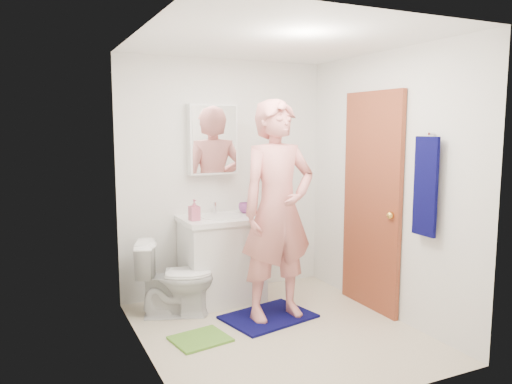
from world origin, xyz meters
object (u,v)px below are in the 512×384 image
medicine_cabinet (212,139)px  vanity_cabinet (222,261)px  toothbrush_cup (245,208)px  soap_dispenser (194,210)px  man (278,210)px  towel (426,187)px  toilet (175,278)px

medicine_cabinet → vanity_cabinet: bearing=-90.0°
vanity_cabinet → toothbrush_cup: size_ratio=6.07×
soap_dispenser → man: man is taller
towel → toothbrush_cup: (-0.88, 1.58, -0.35)m
medicine_cabinet → soap_dispenser: (-0.30, -0.30, -0.65)m
medicine_cabinet → toilet: size_ratio=1.00×
vanity_cabinet → soap_dispenser: soap_dispenser is taller
soap_dispenser → towel: bearing=-43.6°
toilet → toothbrush_cup: size_ratio=5.32×
medicine_cabinet → toothbrush_cup: (0.30, -0.13, -0.70)m
soap_dispenser → toilet: bearing=-154.2°
vanity_cabinet → soap_dispenser: 0.63m
toilet → man: size_ratio=0.36×
towel → toothbrush_cup: size_ratio=6.07×
vanity_cabinet → toothbrush_cup: (0.30, 0.10, 0.50)m
vanity_cabinet → man: size_ratio=0.41×
toilet → soap_dispenser: soap_dispenser is taller
vanity_cabinet → towel: bearing=-51.5°
vanity_cabinet → man: man is taller
soap_dispenser → toothbrush_cup: size_ratio=1.52×
vanity_cabinet → medicine_cabinet: size_ratio=1.14×
towel → toilet: bearing=142.7°
medicine_cabinet → soap_dispenser: size_ratio=3.49×
medicine_cabinet → towel: 2.11m
vanity_cabinet → towel: size_ratio=1.00×
soap_dispenser → toothbrush_cup: bearing=16.1°
soap_dispenser → toothbrush_cup: soap_dispenser is taller
vanity_cabinet → medicine_cabinet: medicine_cabinet is taller
toilet → toothbrush_cup: 1.03m
toilet → soap_dispenser: bearing=-45.0°
medicine_cabinet → toothbrush_cup: medicine_cabinet is taller
toilet → man: (0.81, -0.47, 0.64)m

